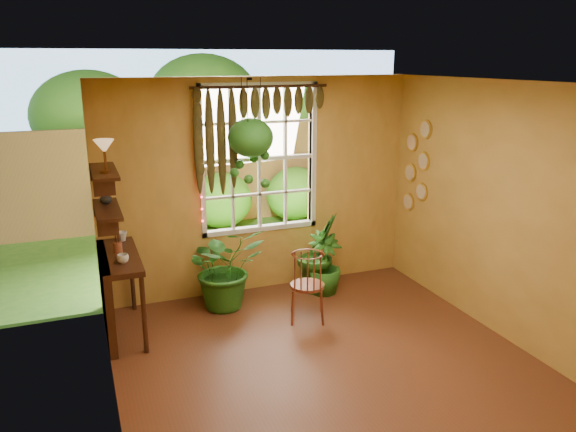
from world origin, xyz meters
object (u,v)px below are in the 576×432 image
object	(u,v)px
potted_plant_left	(225,267)
potted_plant_mid	(318,252)
counter_ledge	(111,286)
windsor_chair	(307,295)
hanging_basket	(251,143)

from	to	relation	value
potted_plant_left	potted_plant_mid	size ratio (longest dim) A/B	0.98
counter_ledge	potted_plant_mid	bearing A→B (deg)	6.63
counter_ledge	windsor_chair	world-z (taller)	windsor_chair
potted_plant_left	hanging_basket	distance (m)	1.50
potted_plant_left	potted_plant_mid	xyz separation A→B (m)	(1.24, 0.06, 0.01)
counter_ledge	potted_plant_mid	size ratio (longest dim) A/B	1.16
potted_plant_left	hanging_basket	size ratio (longest dim) A/B	0.79
potted_plant_mid	counter_ledge	bearing A→B (deg)	-173.37
hanging_basket	potted_plant_left	bearing A→B (deg)	-160.35
potted_plant_mid	hanging_basket	xyz separation A→B (m)	(-0.85, 0.08, 1.43)
potted_plant_left	hanging_basket	bearing A→B (deg)	19.65
potted_plant_left	counter_ledge	bearing A→B (deg)	-169.93
windsor_chair	hanging_basket	bearing A→B (deg)	137.68
windsor_chair	counter_ledge	bearing A→B (deg)	-169.59
potted_plant_mid	hanging_basket	bearing A→B (deg)	174.97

